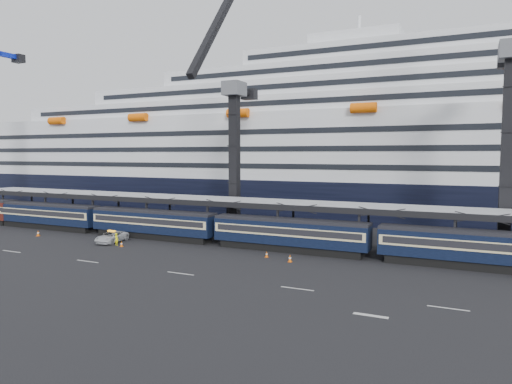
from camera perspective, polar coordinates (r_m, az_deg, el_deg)
ground at (r=43.39m, az=9.53°, el=-10.77°), size 260.00×260.00×0.00m
lane_markings at (r=37.11m, az=19.90°, el=-13.68°), size 111.00×4.27×0.02m
train at (r=53.55m, az=7.57°, el=-5.37°), size 133.05×3.00×4.05m
canopy at (r=55.82m, az=13.39°, el=-1.88°), size 130.00×6.25×5.53m
cruise_ship at (r=87.21m, az=16.95°, el=5.05°), size 214.09×28.84×34.00m
crane_dark_near at (r=66.57m, az=-2.87°, el=5.05°), size 4.50×17.75×35.08m
crane_dark_mid at (r=58.15m, az=29.00°, el=5.92°), size 4.50×18.24×39.64m
pickup_truck at (r=63.16m, az=-17.60°, el=-5.37°), size 3.04×5.43×1.43m
worker at (r=60.80m, az=-17.04°, el=-5.67°), size 0.65×0.50×1.59m
traffic_cone_a at (r=71.79m, az=-25.58°, el=-4.66°), size 0.42×0.42×0.84m
traffic_cone_b at (r=59.92m, az=-16.47°, el=-6.24°), size 0.35×0.35×0.71m
traffic_cone_c at (r=51.73m, az=1.34°, el=-7.79°), size 0.34×0.34×0.69m
traffic_cone_d at (r=49.62m, az=4.27°, el=-8.26°), size 0.41×0.41×0.82m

